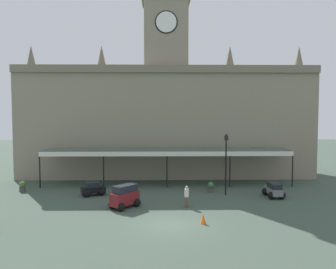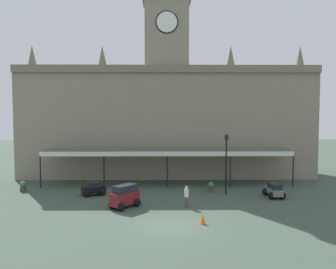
# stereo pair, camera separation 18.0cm
# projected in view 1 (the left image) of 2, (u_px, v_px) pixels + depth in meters

# --- Properties ---
(ground_plane) EXTENTS (140.00, 140.00, 0.00)m
(ground_plane) POSITION_uv_depth(u_px,v_px,m) (170.00, 225.00, 23.40)
(ground_plane) COLOR #3D4E41
(station_building) EXTENTS (32.79, 6.87, 20.88)m
(station_building) POSITION_uv_depth(u_px,v_px,m) (166.00, 115.00, 41.57)
(station_building) COLOR gray
(station_building) RESTS_ON ground
(entrance_canopy) EXTENTS (24.86, 3.26, 3.59)m
(entrance_canopy) POSITION_uv_depth(u_px,v_px,m) (167.00, 151.00, 36.16)
(entrance_canopy) COLOR #38564C
(entrance_canopy) RESTS_ON ground
(car_grey_estate) EXTENTS (1.61, 2.29, 1.27)m
(car_grey_estate) POSITION_uv_depth(u_px,v_px,m) (274.00, 191.00, 31.03)
(car_grey_estate) COLOR slate
(car_grey_estate) RESTS_ON ground
(car_maroon_van) EXTENTS (2.45, 2.56, 1.77)m
(car_maroon_van) POSITION_uv_depth(u_px,v_px,m) (125.00, 197.00, 27.62)
(car_maroon_van) COLOR maroon
(car_maroon_van) RESTS_ON ground
(car_black_sedan) EXTENTS (2.24, 2.03, 1.19)m
(car_black_sedan) POSITION_uv_depth(u_px,v_px,m) (93.00, 190.00, 31.68)
(car_black_sedan) COLOR black
(car_black_sedan) RESTS_ON ground
(pedestrian_crossing_forecourt) EXTENTS (0.39, 0.34, 1.67)m
(pedestrian_crossing_forecourt) POSITION_uv_depth(u_px,v_px,m) (187.00, 196.00, 27.76)
(pedestrian_crossing_forecourt) COLOR brown
(pedestrian_crossing_forecourt) RESTS_ON ground
(victorian_lamppost) EXTENTS (0.30, 0.30, 5.46)m
(victorian_lamppost) POSITION_uv_depth(u_px,v_px,m) (226.00, 158.00, 31.62)
(victorian_lamppost) COLOR black
(victorian_lamppost) RESTS_ON ground
(traffic_cone) EXTENTS (0.40, 0.40, 0.67)m
(traffic_cone) POSITION_uv_depth(u_px,v_px,m) (203.00, 219.00, 23.69)
(traffic_cone) COLOR orange
(traffic_cone) RESTS_ON ground
(planter_forecourt_centre) EXTENTS (0.60, 0.60, 0.96)m
(planter_forecourt_centre) POSITION_uv_depth(u_px,v_px,m) (22.00, 186.00, 33.20)
(planter_forecourt_centre) COLOR #47423D
(planter_forecourt_centre) RESTS_ON ground
(planter_near_kerb) EXTENTS (0.60, 0.60, 0.96)m
(planter_near_kerb) POSITION_uv_depth(u_px,v_px,m) (211.00, 187.00, 32.94)
(planter_near_kerb) COLOR #47423D
(planter_near_kerb) RESTS_ON ground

